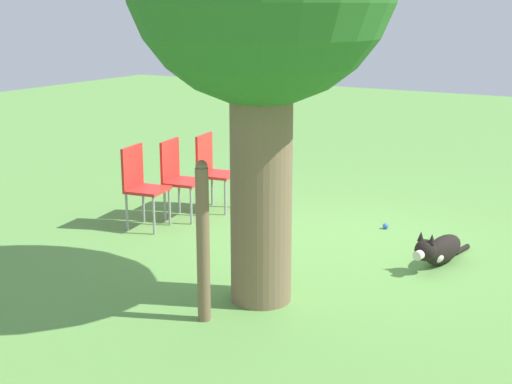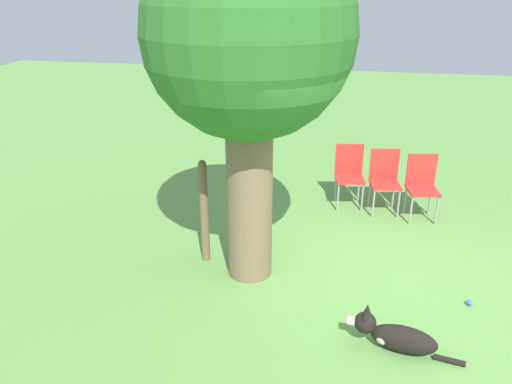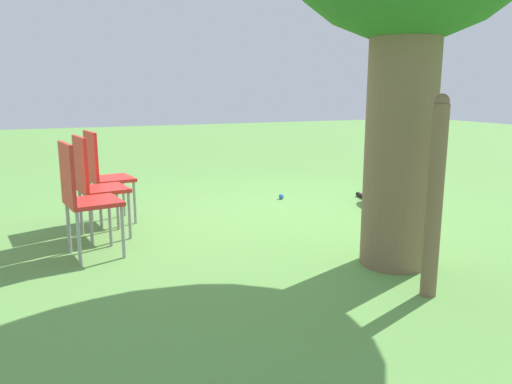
{
  "view_description": "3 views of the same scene",
  "coord_description": "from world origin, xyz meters",
  "views": [
    {
      "loc": [
        -3.06,
        6.77,
        2.56
      ],
      "look_at": [
        -0.03,
        1.65,
        1.01
      ],
      "focal_mm": 50.0,
      "sensor_mm": 36.0,
      "label": 1
    },
    {
      "loc": [
        -5.3,
        0.52,
        3.4
      ],
      "look_at": [
        -0.07,
        1.52,
        1.1
      ],
      "focal_mm": 35.0,
      "sensor_mm": 36.0,
      "label": 2
    },
    {
      "loc": [
        2.5,
        4.75,
        1.4
      ],
      "look_at": [
        0.72,
        0.54,
        0.46
      ],
      "focal_mm": 35.0,
      "sensor_mm": 36.0,
      "label": 3
    }
  ],
  "objects": [
    {
      "name": "fence_post",
      "position": [
        0.14,
        2.22,
        0.69
      ],
      "size": [
        0.11,
        0.11,
        1.38
      ],
      "color": "brown",
      "rests_on": "ground_plane"
    },
    {
      "name": "tennis_ball",
      "position": [
        -0.27,
        -0.97,
        0.03
      ],
      "size": [
        0.07,
        0.07,
        0.07
      ],
      "color": "blue",
      "rests_on": "ground_plane"
    },
    {
      "name": "red_chair_2",
      "position": [
        2.26,
        0.45,
        0.56
      ],
      "size": [
        0.48,
        0.5,
        0.98
      ],
      "rotation": [
        0.0,
        0.0,
        3.3
      ],
      "color": "red",
      "rests_on": "ground_plane"
    },
    {
      "name": "red_chair_0",
      "position": [
        1.98,
        -0.63,
        0.56
      ],
      "size": [
        0.48,
        0.5,
        0.98
      ],
      "rotation": [
        0.0,
        0.0,
        3.3
      ],
      "color": "red",
      "rests_on": "ground_plane"
    },
    {
      "name": "ground_plane",
      "position": [
        0.0,
        0.0,
        0.0
      ],
      "size": [
        30.0,
        30.0,
        0.0
      ],
      "primitive_type": "plane",
      "color": "#609947"
    },
    {
      "name": "red_chair_1",
      "position": [
        2.12,
        -0.09,
        0.56
      ],
      "size": [
        0.48,
        0.5,
        0.98
      ],
      "rotation": [
        0.0,
        0.0,
        3.3
      ],
      "color": "red",
      "rests_on": "ground_plane"
    },
    {
      "name": "dog",
      "position": [
        -1.18,
        -0.08,
        0.16
      ],
      "size": [
        0.37,
        1.13,
        0.42
      ],
      "rotation": [
        0.0,
        0.0,
        1.38
      ],
      "color": "black",
      "rests_on": "ground_plane"
    },
    {
      "name": "oak_tree",
      "position": [
        -0.05,
        1.6,
        2.78
      ],
      "size": [
        2.26,
        2.26,
        4.01
      ],
      "color": "#7A6047",
      "rests_on": "ground_plane"
    }
  ]
}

